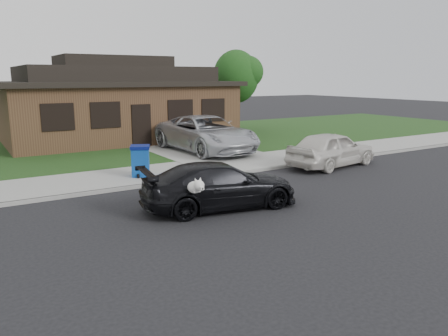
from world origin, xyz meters
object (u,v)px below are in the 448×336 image
sedan (220,185)px  white_compact (332,149)px  recycling_bin (140,161)px  minivan (206,134)px

sedan → white_compact: 7.35m
white_compact → recycling_bin: (-7.50, 1.94, -0.05)m
sedan → minivan: minivan is taller
sedan → recycling_bin: (-0.60, 4.50, 0.03)m
sedan → white_compact: size_ratio=1.09×
sedan → minivan: (4.00, 7.88, 0.34)m
sedan → recycling_bin: bearing=16.6°
white_compact → minivan: bearing=20.3°
minivan → white_compact: (2.90, -5.33, -0.26)m
minivan → white_compact: 6.08m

